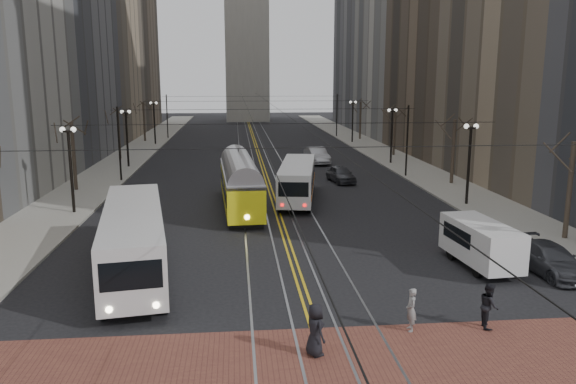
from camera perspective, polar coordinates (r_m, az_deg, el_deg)
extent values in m
plane|color=black|center=(22.10, 2.38, -12.57)|extent=(260.00, 260.00, 0.00)
cube|color=gray|center=(66.73, -15.92, 3.37)|extent=(5.00, 140.00, 0.15)
cube|color=gray|center=(67.97, 9.85, 3.78)|extent=(5.00, 140.00, 0.15)
cube|color=brown|center=(18.56, 4.12, -17.56)|extent=(25.00, 6.00, 0.01)
cube|color=gray|center=(65.67, -2.91, 3.61)|extent=(4.80, 130.00, 0.02)
cube|color=gold|center=(65.67, -2.91, 3.61)|extent=(0.42, 130.00, 0.01)
cube|color=slate|center=(70.24, -25.40, 16.98)|extent=(16.00, 20.00, 34.00)
cube|color=brown|center=(108.95, -18.19, 16.75)|extent=(16.00, 20.00, 40.00)
cube|color=brown|center=(72.24, 18.57, 17.29)|extent=(16.00, 20.00, 34.00)
cube|color=slate|center=(110.25, 9.95, 17.06)|extent=(16.00, 20.00, 40.00)
cylinder|color=black|center=(40.01, -21.16, 1.79)|extent=(0.20, 0.20, 5.60)
cylinder|color=black|center=(59.33, -16.02, 5.05)|extent=(0.20, 0.20, 5.60)
cylinder|color=black|center=(78.99, -13.41, 6.69)|extent=(0.20, 0.20, 5.60)
cylinder|color=black|center=(41.87, 17.88, 2.42)|extent=(0.20, 0.20, 5.60)
cylinder|color=black|center=(60.61, 10.47, 5.43)|extent=(0.20, 0.20, 5.60)
cylinder|color=black|center=(79.95, 6.57, 6.98)|extent=(0.20, 0.20, 5.60)
cylinder|color=#382D23|center=(48.17, -20.93, 3.34)|extent=(0.28, 0.28, 5.60)
cylinder|color=#382D23|center=(65.57, -16.81, 5.58)|extent=(0.28, 0.28, 5.60)
cylinder|color=#382D23|center=(83.23, -14.41, 6.87)|extent=(0.28, 0.28, 5.60)
cylinder|color=#382D23|center=(34.94, 26.67, 0.02)|extent=(0.28, 0.28, 5.60)
cylinder|color=#382D23|center=(49.95, 16.41, 3.89)|extent=(0.28, 0.28, 5.60)
cylinder|color=#382D23|center=(66.89, 10.73, 5.98)|extent=(0.28, 0.28, 5.60)
cylinder|color=#382D23|center=(84.28, 7.35, 7.19)|extent=(0.28, 0.28, 5.60)
cylinder|color=black|center=(65.07, -4.30, 8.82)|extent=(0.03, 120.00, 0.03)
cylinder|color=black|center=(65.20, -1.64, 8.86)|extent=(0.03, 120.00, 0.03)
cylinder|color=black|center=(51.32, -16.78, 4.63)|extent=(0.16, 0.16, 6.60)
cylinder|color=black|center=(86.77, -12.18, 7.48)|extent=(0.16, 0.16, 6.60)
cylinder|color=black|center=(52.70, 12.00, 5.03)|extent=(0.16, 0.16, 6.60)
cylinder|color=black|center=(87.59, 4.98, 7.73)|extent=(0.16, 0.16, 6.60)
cube|color=silver|center=(27.13, -15.39, -4.89)|extent=(4.49, 12.65, 3.10)
cube|color=yellow|center=(39.44, -4.88, 0.45)|extent=(2.98, 12.63, 2.95)
cube|color=silver|center=(41.99, 0.97, 1.05)|extent=(4.00, 10.90, 2.78)
cube|color=silver|center=(28.70, 18.97, -5.13)|extent=(2.34, 5.15, 2.21)
imported|color=#3D3E44|center=(49.54, 5.39, 1.82)|extent=(2.35, 4.45, 1.44)
imported|color=#A3A5AB|center=(60.31, 2.95, 3.71)|extent=(2.40, 5.32, 1.70)
imported|color=#3F4046|center=(29.19, 25.02, -6.18)|extent=(2.29, 4.89, 1.38)
imported|color=black|center=(18.99, 2.77, -13.79)|extent=(0.86, 1.02, 1.78)
imported|color=gray|center=(21.16, 12.40, -11.60)|extent=(0.41, 0.60, 1.59)
imported|color=black|center=(22.18, 19.75, -10.79)|extent=(0.79, 0.93, 1.69)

